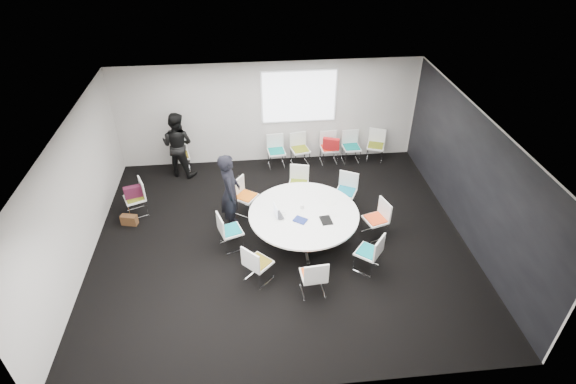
{
  "coord_description": "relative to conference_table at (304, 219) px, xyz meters",
  "views": [
    {
      "loc": [
        -0.6,
        -7.44,
        6.52
      ],
      "look_at": [
        0.2,
        0.4,
        1.0
      ],
      "focal_mm": 28.0,
      "sensor_mm": 36.0,
      "label": 1
    }
  ],
  "objects": [
    {
      "name": "chair_back_e",
      "position": [
        2.43,
        3.17,
        -0.28
      ],
      "size": [
        0.59,
        0.58,
        0.88
      ],
      "rotation": [
        0.0,
        0.0,
        2.78
      ],
      "color": "silver",
      "rests_on": "ground"
    },
    {
      "name": "chair_back_b",
      "position": [
        0.32,
        3.18,
        -0.28
      ],
      "size": [
        0.54,
        0.53,
        0.88
      ],
      "rotation": [
        0.0,
        0.0,
        3.35
      ],
      "color": "silver",
      "rests_on": "ground"
    },
    {
      "name": "room_shell",
      "position": [
        -0.4,
        0.01,
        0.85
      ],
      "size": [
        8.08,
        7.08,
        2.88
      ],
      "color": "black",
      "rests_on": "ground"
    },
    {
      "name": "chair_back_a",
      "position": [
        -0.33,
        3.14,
        -0.28
      ],
      "size": [
        0.5,
        0.49,
        0.88
      ],
      "rotation": [
        0.0,
        0.0,
        3.23
      ],
      "color": "silver",
      "rests_on": "ground"
    },
    {
      "name": "projection_screen",
      "position": [
        0.31,
        3.47,
        1.3
      ],
      "size": [
        1.9,
        0.03,
        1.35
      ],
      "primitive_type": "cube",
      "color": "white",
      "rests_on": "room_shell"
    },
    {
      "name": "chair_ring_c",
      "position": [
        0.07,
        1.5,
        -0.28
      ],
      "size": [
        0.56,
        0.55,
        0.88
      ],
      "rotation": [
        0.0,
        0.0,
        2.89
      ],
      "color": "silver",
      "rests_on": "ground"
    },
    {
      "name": "chair_spare_left",
      "position": [
        -3.76,
        1.32,
        -0.28
      ],
      "size": [
        0.59,
        0.6,
        0.88
      ],
      "rotation": [
        0.0,
        0.0,
        1.97
      ],
      "color": "silver",
      "rests_on": "ground"
    },
    {
      "name": "maroon_bag",
      "position": [
        -3.78,
        1.32,
        0.07
      ],
      "size": [
        0.42,
        0.25,
        0.28
      ],
      "primitive_type": "cube",
      "rotation": [
        0.0,
        0.0,
        0.29
      ],
      "color": "#451227",
      "rests_on": "chair_spare_left"
    },
    {
      "name": "papers_right",
      "position": [
        0.63,
        0.3,
        0.18
      ],
      "size": [
        0.36,
        0.36,
        0.0
      ],
      "primitive_type": "cube",
      "rotation": [
        0.0,
        0.0,
        0.76
      ],
      "color": "silver",
      "rests_on": "conference_table"
    },
    {
      "name": "person_back",
      "position": [
        -2.9,
        3.0,
        0.33
      ],
      "size": [
        1.04,
        0.94,
        1.76
      ],
      "primitive_type": "imported",
      "rotation": [
        0.0,
        0.0,
        2.76
      ],
      "color": "black",
      "rests_on": "ground"
    },
    {
      "name": "chair_back_d",
      "position": [
        1.74,
        3.16,
        -0.28
      ],
      "size": [
        0.48,
        0.47,
        0.88
      ],
      "rotation": [
        0.0,
        0.0,
        3.19
      ],
      "color": "silver",
      "rests_on": "ground"
    },
    {
      "name": "chair_ring_h",
      "position": [
        1.17,
        -1.03,
        -0.28
      ],
      "size": [
        0.64,
        0.64,
        0.88
      ],
      "rotation": [
        0.0,
        0.0,
        7.16
      ],
      "color": "silver",
      "rests_on": "ground"
    },
    {
      "name": "red_jacket",
      "position": [
        1.13,
        2.95,
        0.15
      ],
      "size": [
        0.47,
        0.31,
        0.36
      ],
      "primitive_type": "cube",
      "rotation": [
        0.17,
        0.0,
        -0.36
      ],
      "color": "#AD1517",
      "rests_on": "chair_back_c"
    },
    {
      "name": "chair_ring_f",
      "position": [
        -1.03,
        -1.12,
        -0.28
      ],
      "size": [
        0.64,
        0.64,
        0.88
      ],
      "rotation": [
        0.0,
        0.0,
        5.5
      ],
      "color": "silver",
      "rests_on": "ground"
    },
    {
      "name": "chair_person_back",
      "position": [
        -2.9,
        3.16,
        -0.28
      ],
      "size": [
        0.55,
        0.54,
        0.88
      ],
      "rotation": [
        0.0,
        0.0,
        3.36
      ],
      "color": "silver",
      "rests_on": "ground"
    },
    {
      "name": "person_main",
      "position": [
        -1.53,
        0.64,
        0.37
      ],
      "size": [
        0.49,
        0.7,
        1.85
      ],
      "primitive_type": "imported",
      "rotation": [
        0.0,
        0.0,
        1.64
      ],
      "color": "black",
      "rests_on": "ground"
    },
    {
      "name": "chair_ring_d",
      "position": [
        -1.21,
        1.12,
        -0.28
      ],
      "size": [
        0.63,
        0.63,
        0.88
      ],
      "rotation": [
        0.0,
        0.0,
        4.1
      ],
      "color": "silver",
      "rests_on": "ground"
    },
    {
      "name": "laptop_lid",
      "position": [
        -0.6,
        -0.03,
        0.31
      ],
      "size": [
        0.06,
        0.3,
        0.22
      ],
      "primitive_type": "cube",
      "rotation": [
        0.0,
        0.0,
        1.73
      ],
      "color": "silver",
      "rests_on": "conference_table"
    },
    {
      "name": "phone",
      "position": [
        0.48,
        -0.42,
        0.18
      ],
      "size": [
        0.14,
        0.07,
        0.01
      ],
      "primitive_type": "cube",
      "rotation": [
        0.0,
        0.0,
        -0.01
      ],
      "color": "black",
      "rests_on": "conference_table"
    },
    {
      "name": "brown_bag",
      "position": [
        -3.89,
        0.92,
        -0.43
      ],
      "size": [
        0.39,
        0.24,
        0.24
      ],
      "primitive_type": "cube",
      "rotation": [
        0.0,
        0.0,
        -0.23
      ],
      "color": "#4B2D18",
      "rests_on": "ground"
    },
    {
      "name": "chair_ring_b",
      "position": [
        1.15,
        1.08,
        -0.28
      ],
      "size": [
        0.61,
        0.61,
        0.88
      ],
      "rotation": [
        0.0,
        0.0,
        2.66
      ],
      "color": "silver",
      "rests_on": "ground"
    },
    {
      "name": "notebook_black",
      "position": [
        0.42,
        -0.31,
        0.19
      ],
      "size": [
        0.25,
        0.32,
        0.02
      ],
      "primitive_type": "cube",
      "rotation": [
        0.0,
        0.0,
        0.12
      ],
      "color": "black",
      "rests_on": "conference_table"
    },
    {
      "name": "chair_ring_a",
      "position": [
        1.58,
        -0.03,
        -0.28
      ],
      "size": [
        0.56,
        0.57,
        0.88
      ],
      "rotation": [
        0.0,
        0.0,
        1.87
      ],
      "color": "silver",
      "rests_on": "ground"
    },
    {
      "name": "chair_ring_e",
      "position": [
        -1.57,
        -0.09,
        -0.28
      ],
      "size": [
        0.57,
        0.58,
        0.88
      ],
      "rotation": [
        0.0,
        0.0,
        5.04
      ],
      "color": "silver",
      "rests_on": "ground"
    },
    {
      "name": "cup",
      "position": [
        -0.02,
        0.16,
        0.22
      ],
      "size": [
        0.08,
        0.08,
        0.09
      ],
      "primitive_type": "cylinder",
      "color": "white",
      "rests_on": "conference_table"
    },
    {
      "name": "laptop",
      "position": [
        -0.48,
        -0.04,
        0.19
      ],
      "size": [
        0.28,
        0.36,
        0.02
      ],
      "primitive_type": "imported",
      "rotation": [
        0.0,
        0.0,
        1.82
      ],
      "color": "#333338",
      "rests_on": "conference_table"
    },
    {
      "name": "chair_back_c",
      "position": [
        1.13,
        3.18,
        -0.28
      ],
      "size": [
        0.48,
        0.47,
        0.88
      ],
      "rotation": [
        0.0,
        0.0,
        3.19
      ],
      "color": "silver",
      "rests_on": "ground"
    },
    {
      "name": "papers_front",
      "position": [
        0.6,
        -0.09,
        0.18
      ],
      "size": [
        0.33,
        0.26,
        0.0
      ],
      "primitive_type": "cube",
      "rotation": [
        0.0,
        0.0,
        -0.17
      ],
      "color": "white",
      "rests_on": "conference_table"
    },
    {
      "name": "conference_table",
      "position": [
        0.0,
        0.0,
        0.0
      ],
      "size": [
        2.33,
        2.33,
        0.73
      ],
      "color": "silver",
      "rests_on": "ground"
    },
    {
      "name": "chair_ring_g",
      "position": [
        -0.01,
        -1.55,
        -0.28
      ],
      "size": [
        0.49,
        0.48,
        0.88
      ],
      "rotation": [
        0.0,
        0.0,
        6.36
      ],
      "color": "silver",
      "rests_on": "ground"
    },
    {
      "name": "tablet_folio",
      "position": [
        -0.11,
        -0.25,
        0.19
      ],
      "size": [
        0.33,
        0.31,
        0.03
      ],
      "primitive_type": "cube",
      "rotation": [
        0.0,
        0.0,
        -0.62
      ],
      "color": "navy",
      "rests_on": "conference_table"
    }
  ]
}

